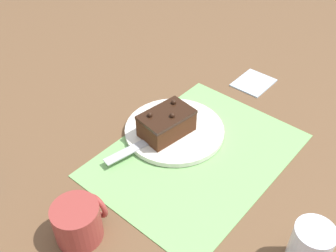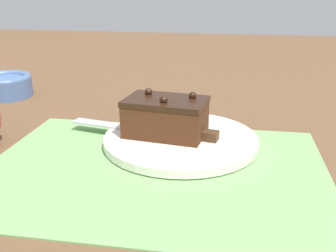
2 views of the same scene
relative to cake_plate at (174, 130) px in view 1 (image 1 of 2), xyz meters
name	(u,v)px [view 1 (image 1 of 2)]	position (x,y,z in m)	size (l,w,h in m)	color
ground_plane	(197,155)	(-0.02, -0.09, -0.01)	(3.00, 3.00, 0.00)	brown
placemat_woven	(197,155)	(-0.02, -0.09, -0.01)	(0.46, 0.34, 0.00)	#7AB266
cake_plate	(174,130)	(0.00, 0.00, 0.00)	(0.24, 0.24, 0.01)	white
chocolate_cake	(167,123)	(-0.02, 0.00, 0.03)	(0.13, 0.09, 0.07)	#472614
serving_knife	(167,130)	(-0.02, 0.01, 0.01)	(0.25, 0.07, 0.01)	#472D19
drinking_glass	(309,248)	(-0.12, -0.39, 0.04)	(0.07, 0.07, 0.10)	white
coffee_mug	(78,222)	(-0.33, -0.05, 0.03)	(0.10, 0.09, 0.08)	#993833
folded_napkin	(254,82)	(0.31, -0.03, -0.01)	(0.11, 0.09, 0.01)	silver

